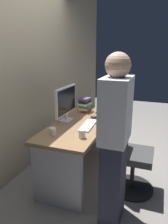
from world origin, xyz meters
The scene contains 12 objects.
ground_plane centered at (0.00, 0.00, 0.00)m, with size 9.00×9.00×0.00m, color gray.
wall_back centered at (0.00, 0.83, 1.50)m, with size 6.40×0.10×3.00m, color tan.
desk centered at (0.00, 0.00, 0.51)m, with size 1.53×0.65×0.73m.
office_chair centered at (-0.12, -0.66, 0.43)m, with size 0.52×0.52×0.94m.
person_at_desk centered at (-0.66, -0.59, 0.84)m, with size 0.40×0.24×1.64m.
monitor centered at (0.02, 0.20, 0.99)m, with size 0.54×0.15×0.46m.
keyboard centered at (-0.09, -0.14, 0.74)m, with size 0.43×0.13×0.02m, color white.
mouse centered at (0.24, -0.11, 0.75)m, with size 0.06×0.10×0.03m, color black.
cup_near_keyboard centered at (-0.45, -0.19, 0.78)m, with size 0.07×0.07×0.09m, color silver.
cup_by_monitor centered at (-0.49, 0.14, 0.77)m, with size 0.07×0.07×0.08m, color silver.
book_stack centered at (0.49, 0.11, 0.84)m, with size 0.22×0.18×0.21m.
cell_phone centered at (0.48, -0.13, 0.74)m, with size 0.07×0.14×0.01m, color black.
Camera 1 is at (-2.49, -0.96, 1.68)m, focal length 35.06 mm.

